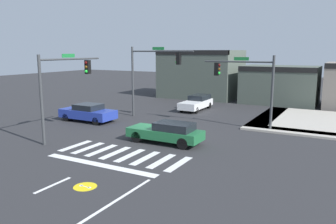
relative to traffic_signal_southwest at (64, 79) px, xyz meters
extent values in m
plane|color=#2B2B2D|center=(5.31, 3.33, -3.85)|extent=(120.00, 120.00, 0.00)
cube|color=silver|center=(1.82, -1.17, -3.84)|extent=(0.42, 2.56, 0.01)
cube|color=silver|center=(2.81, -1.17, -3.84)|extent=(0.42, 2.56, 0.01)
cube|color=silver|center=(3.81, -1.17, -3.84)|extent=(0.42, 2.56, 0.01)
cube|color=silver|center=(4.81, -1.17, -3.84)|extent=(0.42, 2.56, 0.01)
cube|color=silver|center=(5.81, -1.17, -3.84)|extent=(0.42, 2.56, 0.01)
cube|color=silver|center=(6.80, -1.17, -3.84)|extent=(0.42, 2.56, 0.01)
cube|color=silver|center=(7.80, -1.17, -3.84)|extent=(0.42, 2.56, 0.01)
cube|color=silver|center=(8.80, -1.17, -3.84)|extent=(0.42, 2.56, 0.01)
cube|color=white|center=(5.31, -3.17, -3.84)|extent=(6.80, 0.50, 0.01)
cube|color=white|center=(5.31, -6.17, -3.84)|extent=(0.16, 2.00, 0.01)
cylinder|color=yellow|center=(6.63, -5.64, -3.84)|extent=(1.00, 1.00, 0.01)
cylinder|color=white|center=(6.41, -5.64, -3.84)|extent=(0.16, 0.16, 0.00)
cylinder|color=white|center=(6.86, -5.64, -3.84)|extent=(0.16, 0.16, 0.00)
cube|color=white|center=(6.63, -5.64, -3.84)|extent=(0.45, 0.04, 0.00)
cube|color=#B2AA9E|center=(14.31, 8.53, -3.77)|extent=(10.00, 1.60, 0.15)
cube|color=#B2AA9E|center=(10.11, 13.33, -3.77)|extent=(1.60, 10.00, 0.15)
cube|color=#B2AA9E|center=(14.31, 13.33, -3.77)|extent=(10.00, 10.00, 0.15)
cube|color=#4C564C|center=(-0.20, 22.78, -0.99)|extent=(8.99, 6.89, 5.71)
cube|color=black|center=(-0.20, 19.53, 1.62)|extent=(8.99, 0.50, 0.50)
cube|color=#4C564C|center=(9.33, 21.98, -1.83)|extent=(7.73, 5.29, 4.04)
cube|color=black|center=(9.33, 19.53, -0.06)|extent=(7.73, 0.50, 0.50)
cylinder|color=#383A3D|center=(0.00, -1.92, -1.13)|extent=(0.18, 0.18, 5.44)
cylinder|color=#383A3D|center=(0.00, 0.71, 1.27)|extent=(0.12, 5.27, 0.12)
cube|color=black|center=(0.00, 2.22, 0.70)|extent=(0.32, 0.32, 0.95)
sphere|color=#470A0A|center=(0.00, 2.05, 0.99)|extent=(0.22, 0.22, 0.22)
sphere|color=#4C330C|center=(0.00, 2.05, 0.70)|extent=(0.22, 0.22, 0.22)
sphere|color=#1ED833|center=(0.00, 2.05, 0.40)|extent=(0.22, 0.22, 0.22)
cube|color=#197233|center=(0.00, 0.45, 1.49)|extent=(0.03, 1.10, 0.24)
cylinder|color=#383A3D|center=(-0.52, 8.40, -0.85)|extent=(0.18, 0.18, 5.99)
cylinder|color=#383A3D|center=(2.33, 8.40, 1.76)|extent=(5.71, 0.12, 0.12)
cube|color=black|center=(3.92, 8.40, 1.19)|extent=(0.32, 0.32, 0.95)
sphere|color=#470A0A|center=(3.75, 8.40, 1.48)|extent=(0.22, 0.22, 0.22)
sphere|color=#4C330C|center=(3.75, 8.40, 1.19)|extent=(0.22, 0.22, 0.22)
sphere|color=#1ED833|center=(3.75, 8.40, 0.89)|extent=(0.22, 0.22, 0.22)
cube|color=#197233|center=(2.05, 8.40, 1.98)|extent=(1.10, 0.03, 0.24)
cylinder|color=#383A3D|center=(11.28, 8.44, -1.17)|extent=(0.18, 0.18, 5.34)
cylinder|color=#383A3D|center=(8.73, 8.44, 1.01)|extent=(5.11, 0.12, 0.12)
cube|color=black|center=(7.13, 8.44, 0.44)|extent=(0.32, 0.32, 0.95)
sphere|color=#470A0A|center=(7.30, 8.44, 0.73)|extent=(0.22, 0.22, 0.22)
sphere|color=#4C330C|center=(7.30, 8.44, 0.44)|extent=(0.22, 0.22, 0.22)
sphere|color=#1ED833|center=(7.30, 8.44, 0.14)|extent=(0.22, 0.22, 0.22)
cube|color=#197233|center=(8.98, 8.44, 1.23)|extent=(1.10, 0.03, 0.24)
cube|color=#1E6638|center=(6.23, 1.99, -3.25)|extent=(4.72, 1.71, 0.57)
cube|color=black|center=(6.89, 1.99, -2.73)|extent=(2.30, 1.51, 0.47)
cylinder|color=black|center=(4.63, 1.24, -3.50)|extent=(0.70, 0.22, 0.70)
cylinder|color=black|center=(4.63, 2.74, -3.50)|extent=(0.70, 0.22, 0.70)
cylinder|color=black|center=(7.84, 1.24, -3.50)|extent=(0.70, 0.22, 0.70)
cylinder|color=black|center=(7.84, 2.74, -3.50)|extent=(0.70, 0.22, 0.70)
cube|color=white|center=(3.12, 13.69, -3.25)|extent=(1.72, 4.59, 0.64)
cube|color=black|center=(3.12, 14.60, -2.69)|extent=(1.52, 2.32, 0.47)
cylinder|color=black|center=(3.87, 12.13, -3.54)|extent=(0.22, 0.61, 0.61)
cylinder|color=black|center=(2.37, 12.13, -3.54)|extent=(0.22, 0.61, 0.61)
cylinder|color=black|center=(3.87, 15.25, -3.54)|extent=(0.22, 0.61, 0.61)
cylinder|color=black|center=(2.37, 15.25, -3.54)|extent=(0.22, 0.61, 0.61)
cube|color=#23389E|center=(-2.46, 4.73, -3.22)|extent=(4.62, 1.94, 0.68)
cube|color=black|center=(-2.38, 4.73, -2.66)|extent=(1.97, 1.70, 0.45)
cylinder|color=black|center=(-0.89, 5.59, -3.54)|extent=(0.62, 0.22, 0.62)
cylinder|color=black|center=(-0.89, 3.87, -3.54)|extent=(0.62, 0.22, 0.62)
cylinder|color=black|center=(-4.03, 5.59, -3.54)|extent=(0.62, 0.22, 0.62)
cylinder|color=black|center=(-4.03, 3.87, -3.54)|extent=(0.62, 0.22, 0.62)
camera|label=1|loc=(16.15, -15.75, 1.81)|focal=36.09mm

